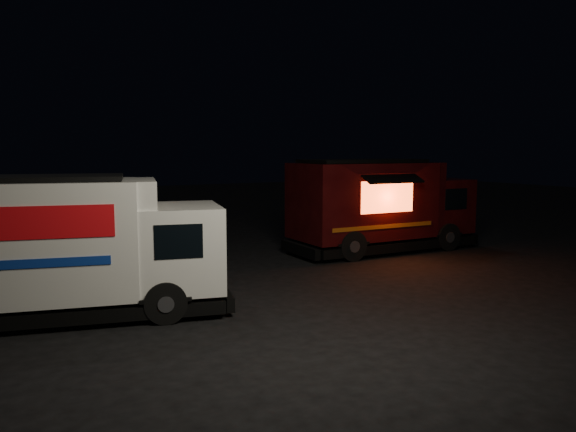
# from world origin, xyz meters

# --- Properties ---
(ground) EXTENTS (80.00, 80.00, 0.00)m
(ground) POSITION_xyz_m (0.00, 0.00, 0.00)
(ground) COLOR black
(ground) RESTS_ON ground
(white_truck) EXTENTS (6.62, 3.66, 2.85)m
(white_truck) POSITION_xyz_m (-5.32, 1.06, 1.42)
(white_truck) COLOR silver
(white_truck) RESTS_ON ground
(red_truck) EXTENTS (6.60, 2.64, 3.03)m
(red_truck) POSITION_xyz_m (4.94, 3.81, 1.52)
(red_truck) COLOR #390A0B
(red_truck) RESTS_ON ground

